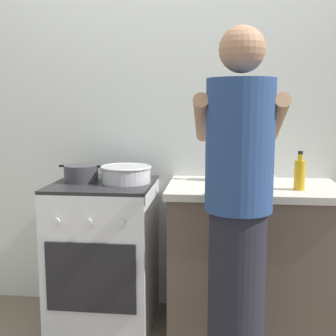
{
  "coord_description": "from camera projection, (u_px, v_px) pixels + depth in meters",
  "views": [
    {
      "loc": [
        0.32,
        -2.37,
        1.37
      ],
      "look_at": [
        0.05,
        0.12,
        1.0
      ],
      "focal_mm": 46.28,
      "sensor_mm": 36.0,
      "label": 1
    }
  ],
  "objects": [
    {
      "name": "utensil_crock",
      "position": [
        214.0,
        165.0,
        2.69
      ],
      "size": [
        0.1,
        0.1,
        0.33
      ],
      "color": "silver",
      "rests_on": "countertop"
    },
    {
      "name": "stove_range",
      "position": [
        104.0,
        254.0,
        2.68
      ],
      "size": [
        0.6,
        0.62,
        0.9
      ],
      "color": "silver",
      "rests_on": "ground"
    },
    {
      "name": "spice_bottle",
      "position": [
        271.0,
        178.0,
        2.53
      ],
      "size": [
        0.04,
        0.04,
        0.08
      ],
      "color": "silver",
      "rests_on": "countertop"
    },
    {
      "name": "pot",
      "position": [
        81.0,
        173.0,
        2.64
      ],
      "size": [
        0.27,
        0.21,
        0.1
      ],
      "color": "#38383D",
      "rests_on": "stove_range"
    },
    {
      "name": "oil_bottle",
      "position": [
        300.0,
        174.0,
        2.38
      ],
      "size": [
        0.06,
        0.06,
        0.22
      ],
      "color": "gold",
      "rests_on": "countertop"
    },
    {
      "name": "countertop",
      "position": [
        252.0,
        259.0,
        2.58
      ],
      "size": [
        1.0,
        0.6,
        0.9
      ],
      "color": "brown",
      "rests_on": "ground"
    },
    {
      "name": "back_wall",
      "position": [
        197.0,
        122.0,
        2.85
      ],
      "size": [
        3.2,
        0.1,
        2.5
      ],
      "color": "silver",
      "rests_on": "ground"
    },
    {
      "name": "mixing_bowl",
      "position": [
        126.0,
        173.0,
        2.61
      ],
      "size": [
        0.31,
        0.31,
        0.1
      ],
      "color": "#B7B7BC",
      "rests_on": "stove_range"
    },
    {
      "name": "person",
      "position": [
        238.0,
        219.0,
        1.95
      ],
      "size": [
        0.41,
        0.5,
        1.7
      ],
      "color": "black",
      "rests_on": "ground"
    }
  ]
}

